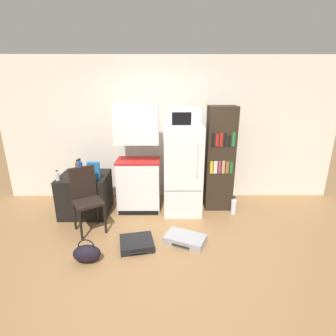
% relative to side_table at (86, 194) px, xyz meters
% --- Properties ---
extents(ground_plane, '(24.00, 24.00, 0.00)m').
position_rel_side_table_xyz_m(ground_plane, '(1.28, -1.24, -0.35)').
color(ground_plane, olive).
extents(wall_back, '(6.40, 0.10, 2.69)m').
position_rel_side_table_xyz_m(wall_back, '(1.48, 0.76, 0.99)').
color(wall_back, silver).
rests_on(wall_back, ground_plane).
extents(side_table, '(0.81, 0.73, 0.70)m').
position_rel_side_table_xyz_m(side_table, '(0.00, 0.00, 0.00)').
color(side_table, black).
rests_on(side_table, ground_plane).
extents(kitchen_hutch, '(0.75, 0.50, 1.87)m').
position_rel_side_table_xyz_m(kitchen_hutch, '(0.93, 0.12, 0.51)').
color(kitchen_hutch, white).
rests_on(kitchen_hutch, ground_plane).
extents(refrigerator, '(0.64, 0.65, 1.54)m').
position_rel_side_table_xyz_m(refrigerator, '(1.71, 0.05, 0.42)').
color(refrigerator, white).
rests_on(refrigerator, ground_plane).
extents(microwave, '(0.52, 0.41, 0.29)m').
position_rel_side_table_xyz_m(microwave, '(1.71, 0.05, 1.33)').
color(microwave, silver).
rests_on(microwave, refrigerator).
extents(bookshelf, '(0.48, 0.35, 1.85)m').
position_rel_side_table_xyz_m(bookshelf, '(2.37, 0.20, 0.57)').
color(bookshelf, '#2D2319').
rests_on(bookshelf, ground_plane).
extents(bottle_milk_white, '(0.06, 0.06, 0.14)m').
position_rel_side_table_xyz_m(bottle_milk_white, '(0.04, 0.25, 0.41)').
color(bottle_milk_white, white).
rests_on(bottle_milk_white, side_table).
extents(bottle_clear_short, '(0.07, 0.07, 0.17)m').
position_rel_side_table_xyz_m(bottle_clear_short, '(-0.35, -0.24, 0.42)').
color(bottle_clear_short, silver).
rests_on(bottle_clear_short, side_table).
extents(bottle_blue_soda, '(0.09, 0.09, 0.30)m').
position_rel_side_table_xyz_m(bottle_blue_soda, '(-0.04, -0.01, 0.48)').
color(bottle_blue_soda, '#1E47A3').
rests_on(bottle_blue_soda, side_table).
extents(bottle_amber_beer, '(0.09, 0.09, 0.19)m').
position_rel_side_table_xyz_m(bottle_amber_beer, '(-0.18, 0.29, 0.43)').
color(bottle_amber_beer, brown).
rests_on(bottle_amber_beer, side_table).
extents(bowl, '(0.13, 0.13, 0.03)m').
position_rel_side_table_xyz_m(bowl, '(-0.07, -0.18, 0.37)').
color(bowl, silver).
rests_on(bowl, side_table).
extents(cereal_box, '(0.19, 0.07, 0.30)m').
position_rel_side_table_xyz_m(cereal_box, '(0.24, -0.21, 0.50)').
color(cereal_box, '#1E66A8').
rests_on(cereal_box, side_table).
extents(chair, '(0.55, 0.55, 1.01)m').
position_rel_side_table_xyz_m(chair, '(0.19, -0.56, 0.25)').
color(chair, black).
rests_on(chair, ground_plane).
extents(suitcase_large_flat, '(0.54, 0.50, 0.10)m').
position_rel_side_table_xyz_m(suitcase_large_flat, '(1.00, -1.05, -0.30)').
color(suitcase_large_flat, black).
rests_on(suitcase_large_flat, ground_plane).
extents(suitcase_small_flat, '(0.66, 0.55, 0.11)m').
position_rel_side_table_xyz_m(suitcase_small_flat, '(1.69, -0.95, -0.30)').
color(suitcase_small_flat, '#99999E').
rests_on(suitcase_small_flat, ground_plane).
extents(handbag, '(0.36, 0.20, 0.33)m').
position_rel_side_table_xyz_m(handbag, '(0.40, -1.37, -0.23)').
color(handbag, black).
rests_on(handbag, ground_plane).
extents(water_bottle_front, '(0.09, 0.09, 0.33)m').
position_rel_side_table_xyz_m(water_bottle_front, '(2.60, -0.08, -0.21)').
color(water_bottle_front, silver).
rests_on(water_bottle_front, ground_plane).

